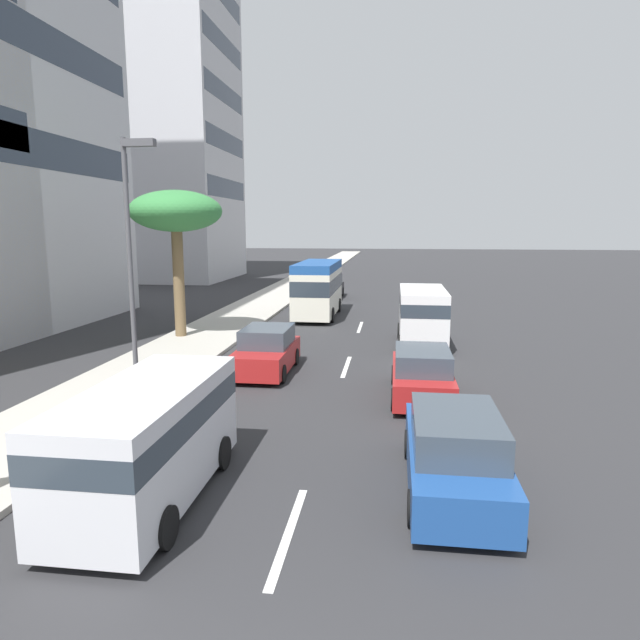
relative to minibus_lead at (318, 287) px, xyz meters
name	(u,v)px	position (x,y,z in m)	size (l,w,h in m)	color
ground_plane	(366,311)	(2.49, -2.69, -1.75)	(198.00, 198.00, 0.00)	#2D2D30
sidewalk_right	(255,308)	(2.49, 4.48, -1.68)	(162.00, 3.79, 0.15)	#B2ADA3
lane_stripe_near	(288,533)	(-23.36, -2.69, -1.75)	(3.20, 0.16, 0.01)	silver
lane_stripe_mid	(346,367)	(-11.66, -2.69, -1.75)	(3.20, 0.16, 0.01)	silver
lane_stripe_far	(360,327)	(-3.23, -2.69, -1.75)	(3.20, 0.16, 0.01)	silver
minibus_lead	(318,287)	(0.00, 0.00, 0.00)	(6.78, 2.30, 3.21)	silver
van_second	(148,435)	(-22.50, 0.19, -0.44)	(5.13, 2.10, 2.29)	silver
car_third	(454,453)	(-21.35, -5.68, -0.96)	(4.78, 1.88, 1.69)	#1E478C
car_fourth	(330,287)	(8.79, 0.31, -0.95)	(4.40, 1.81, 1.71)	black
car_fifth	(422,374)	(-15.21, -5.33, -1.01)	(4.39, 1.86, 1.58)	#A51E1E
car_sixth	(267,351)	(-12.84, 0.13, -0.98)	(4.12, 1.88, 1.64)	#A51E1E
van_seventh	(422,313)	(-7.31, -5.69, -0.31)	(4.96, 2.12, 2.53)	white
palm_tree	(176,214)	(-7.39, 5.55, 4.07)	(4.19, 4.19, 6.75)	brown
street_lamp	(132,246)	(-17.27, 2.88, 2.96)	(0.24, 0.97, 7.50)	#4C4C51
office_tower_far	(159,88)	(22.39, 18.74, 16.88)	(13.00, 13.23, 37.27)	#BCBCC1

